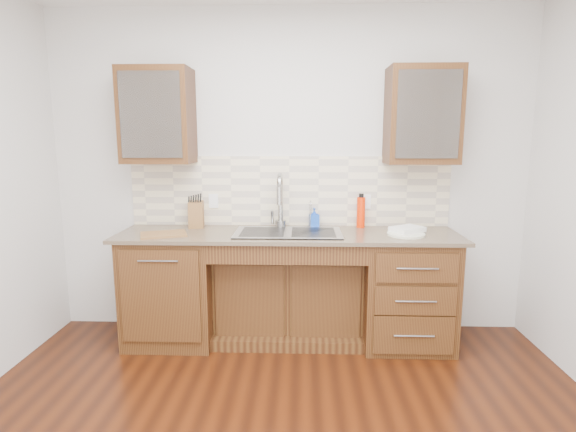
{
  "coord_description": "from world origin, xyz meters",
  "views": [
    {
      "loc": [
        0.11,
        -2.06,
        1.66
      ],
      "look_at": [
        0.0,
        1.4,
        1.05
      ],
      "focal_mm": 28.0,
      "sensor_mm": 36.0,
      "label": 1
    }
  ],
  "objects_px": {
    "water_bottle": "(361,212)",
    "plate": "(406,234)",
    "knife_block": "(196,214)",
    "soap_bottle": "(314,218)",
    "cutting_board": "(164,234)"
  },
  "relations": [
    {
      "from": "water_bottle",
      "to": "knife_block",
      "type": "bearing_deg",
      "value": -179.44
    },
    {
      "from": "soap_bottle",
      "to": "plate",
      "type": "distance_m",
      "value": 0.77
    },
    {
      "from": "soap_bottle",
      "to": "water_bottle",
      "type": "relative_size",
      "value": 0.64
    },
    {
      "from": "water_bottle",
      "to": "plate",
      "type": "distance_m",
      "value": 0.45
    },
    {
      "from": "knife_block",
      "to": "soap_bottle",
      "type": "bearing_deg",
      "value": -7.24
    },
    {
      "from": "plate",
      "to": "water_bottle",
      "type": "bearing_deg",
      "value": 136.42
    },
    {
      "from": "soap_bottle",
      "to": "plate",
      "type": "xyz_separation_m",
      "value": [
        0.7,
        -0.3,
        -0.07
      ]
    },
    {
      "from": "plate",
      "to": "cutting_board",
      "type": "relative_size",
      "value": 0.85
    },
    {
      "from": "soap_bottle",
      "to": "water_bottle",
      "type": "xyz_separation_m",
      "value": [
        0.39,
        -0.0,
        0.05
      ]
    },
    {
      "from": "soap_bottle",
      "to": "plate",
      "type": "height_order",
      "value": "soap_bottle"
    },
    {
      "from": "water_bottle",
      "to": "cutting_board",
      "type": "relative_size",
      "value": 0.75
    },
    {
      "from": "water_bottle",
      "to": "plate",
      "type": "xyz_separation_m",
      "value": [
        0.31,
        -0.3,
        -0.12
      ]
    },
    {
      "from": "soap_bottle",
      "to": "water_bottle",
      "type": "height_order",
      "value": "water_bottle"
    },
    {
      "from": "water_bottle",
      "to": "plate",
      "type": "bearing_deg",
      "value": -43.58
    },
    {
      "from": "plate",
      "to": "knife_block",
      "type": "xyz_separation_m",
      "value": [
        -1.7,
        0.29,
        0.1
      ]
    }
  ]
}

